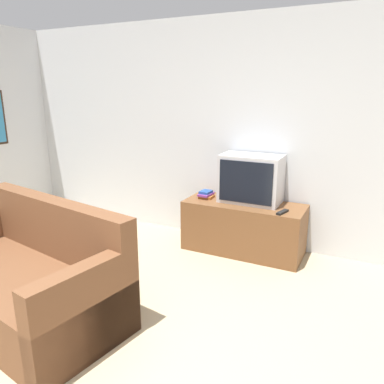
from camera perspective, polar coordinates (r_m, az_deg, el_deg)
wall_back at (r=4.44m, az=6.45°, el=8.84°), size 9.00×0.06×2.60m
tv_stand at (r=4.30m, az=7.85°, el=-5.35°), size 1.33×0.54×0.57m
television at (r=4.20m, az=8.96°, el=2.00°), size 0.67×0.39×0.53m
couch at (r=3.41m, az=-23.92°, el=-12.16°), size 1.93×1.17×0.92m
book_stack at (r=4.37m, az=2.17°, el=-0.39°), size 0.16×0.21×0.08m
remote_on_stand at (r=3.94m, az=13.61°, el=-3.00°), size 0.09×0.19×0.02m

